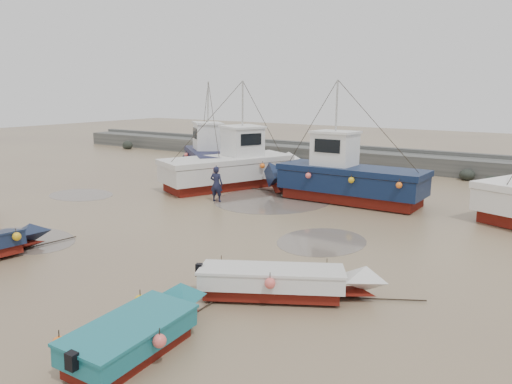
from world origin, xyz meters
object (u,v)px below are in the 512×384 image
dinghy_3 (285,279)px  cabin_boat_1 (236,165)px  dinghy_2 (141,327)px  cabin_boat_0 (207,158)px  cabin_boat_2 (340,176)px  person (217,201)px

dinghy_3 → cabin_boat_1: bearing=-167.9°
dinghy_2 → cabin_boat_0: 22.19m
cabin_boat_0 → cabin_boat_2: size_ratio=0.78×
dinghy_2 → cabin_boat_1: cabin_boat_1 is taller
dinghy_2 → dinghy_3: bearing=69.7°
cabin_boat_1 → person: (1.53, -3.79, -1.31)m
cabin_boat_0 → cabin_boat_1: (3.35, -1.35, -0.04)m
dinghy_3 → cabin_boat_2: 12.99m
cabin_boat_1 → cabin_boat_2: same height
cabin_boat_2 → person: bearing=125.1°
dinghy_2 → cabin_boat_0: (-12.98, 17.98, 0.79)m
dinghy_2 → cabin_boat_2: 16.89m
dinghy_3 → cabin_boat_2: bearing=169.0°
dinghy_2 → cabin_boat_1: (-9.63, 16.63, 0.75)m
dinghy_3 → cabin_boat_1: cabin_boat_1 is taller
dinghy_2 → cabin_boat_2: size_ratio=0.50×
cabin_boat_2 → cabin_boat_0: bearing=81.7°
cabin_boat_0 → cabin_boat_2: 10.22m
cabin_boat_0 → person: 7.21m
dinghy_2 → person: dinghy_2 is taller
person → dinghy_3: bearing=122.9°
cabin_boat_0 → person: cabin_boat_0 is taller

